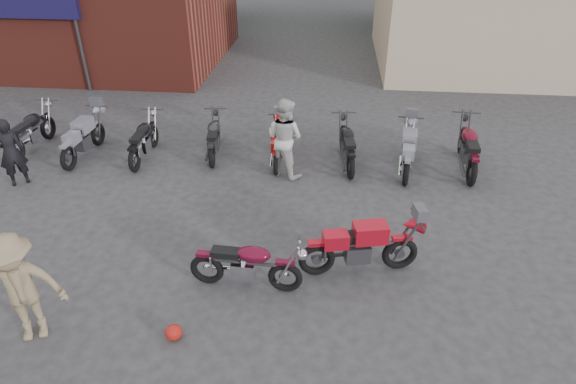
# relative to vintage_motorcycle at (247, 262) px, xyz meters

# --- Properties ---
(ground) EXTENTS (90.00, 90.00, 0.00)m
(ground) POSITION_rel_vintage_motorcycle_xyz_m (-0.48, -0.57, -0.54)
(ground) COLOR #2D2D2F
(brick_building) EXTENTS (12.00, 8.00, 4.00)m
(brick_building) POSITION_rel_vintage_motorcycle_xyz_m (-9.48, 13.43, 1.46)
(brick_building) COLOR maroon
(brick_building) RESTS_ON ground
(stucco_building) EXTENTS (10.00, 8.00, 3.50)m
(stucco_building) POSITION_rel_vintage_motorcycle_xyz_m (8.02, 14.43, 1.21)
(stucco_building) COLOR tan
(stucco_building) RESTS_ON ground
(vintage_motorcycle) EXTENTS (1.89, 0.71, 1.08)m
(vintage_motorcycle) POSITION_rel_vintage_motorcycle_xyz_m (0.00, 0.00, 0.00)
(vintage_motorcycle) COLOR #550A1F
(vintage_motorcycle) RESTS_ON ground
(sportbike) EXTENTS (2.14, 1.09, 1.18)m
(sportbike) POSITION_rel_vintage_motorcycle_xyz_m (1.90, 0.61, 0.05)
(sportbike) COLOR #AC0E1E
(sportbike) RESTS_ON ground
(helmet) EXTENTS (0.29, 0.29, 0.24)m
(helmet) POSITION_rel_vintage_motorcycle_xyz_m (-0.93, -1.23, -0.42)
(helmet) COLOR #A91912
(helmet) RESTS_ON ground
(person_dark) EXTENTS (0.70, 0.67, 1.62)m
(person_dark) POSITION_rel_vintage_motorcycle_xyz_m (-5.90, 2.96, 0.27)
(person_dark) COLOR black
(person_dark) RESTS_ON ground
(person_light) EXTENTS (1.16, 1.08, 1.89)m
(person_light) POSITION_rel_vintage_motorcycle_xyz_m (0.20, 4.04, 0.41)
(person_light) COLOR beige
(person_light) RESTS_ON ground
(person_tan) EXTENTS (1.36, 1.09, 1.84)m
(person_tan) POSITION_rel_vintage_motorcycle_xyz_m (-3.03, -1.37, 0.38)
(person_tan) COLOR #877453
(person_tan) RESTS_ON ground
(row_bike_0) EXTENTS (0.70, 2.04, 1.18)m
(row_bike_0) POSITION_rel_vintage_motorcycle_xyz_m (-6.51, 4.73, 0.05)
(row_bike_0) COLOR black
(row_bike_0) RESTS_ON ground
(row_bike_1) EXTENTS (0.77, 2.03, 1.16)m
(row_bike_1) POSITION_rel_vintage_motorcycle_xyz_m (-5.00, 4.49, 0.04)
(row_bike_1) COLOR gray
(row_bike_1) RESTS_ON ground
(row_bike_2) EXTENTS (0.66, 1.92, 1.11)m
(row_bike_2) POSITION_rel_vintage_motorcycle_xyz_m (-3.44, 4.55, 0.02)
(row_bike_2) COLOR black
(row_bike_2) RESTS_ON ground
(row_bike_3) EXTENTS (0.86, 1.91, 1.07)m
(row_bike_3) POSITION_rel_vintage_motorcycle_xyz_m (-1.71, 4.90, -0.00)
(row_bike_3) COLOR #252528
(row_bike_3) RESTS_ON ground
(row_bike_4) EXTENTS (0.71, 1.84, 1.05)m
(row_bike_4) POSITION_rel_vintage_motorcycle_xyz_m (-0.05, 4.69, -0.01)
(row_bike_4) COLOR #B0150E
(row_bike_4) RESTS_ON ground
(row_bike_5) EXTENTS (0.89, 2.04, 1.14)m
(row_bike_5) POSITION_rel_vintage_motorcycle_xyz_m (1.67, 4.71, 0.03)
(row_bike_5) COLOR black
(row_bike_5) RESTS_ON ground
(row_bike_6) EXTENTS (0.91, 2.05, 1.15)m
(row_bike_6) POSITION_rel_vintage_motorcycle_xyz_m (3.13, 4.53, 0.03)
(row_bike_6) COLOR gray
(row_bike_6) RESTS_ON ground
(row_bike_7) EXTENTS (0.86, 2.18, 1.24)m
(row_bike_7) POSITION_rel_vintage_motorcycle_xyz_m (4.58, 4.73, 0.08)
(row_bike_7) COLOR #590B1B
(row_bike_7) RESTS_ON ground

